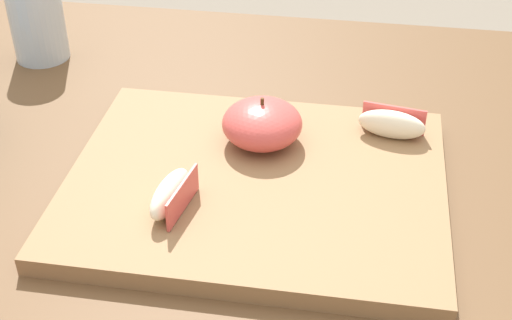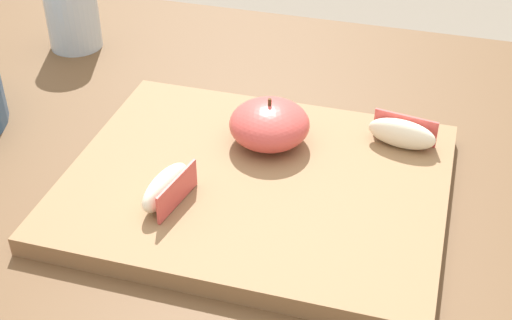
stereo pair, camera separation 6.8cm
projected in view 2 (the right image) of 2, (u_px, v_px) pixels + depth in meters
The scene contains 6 objects.
dining_table at pixel (310, 277), 0.76m from camera, with size 1.43×0.81×0.78m.
cutting_board at pixel (256, 185), 0.70m from camera, with size 0.36×0.29×0.02m.
apple_half_skin_up at pixel (269, 124), 0.73m from camera, with size 0.08×0.08×0.05m.
apple_wedge_left at pixel (167, 187), 0.65m from camera, with size 0.04×0.07×0.03m.
apple_wedge_right at pixel (402, 133), 0.73m from camera, with size 0.07×0.04×0.03m.
drinking_glass_water at pixel (71, 9), 0.93m from camera, with size 0.07×0.07×0.10m.
Camera 2 is at (0.10, -0.54, 1.21)m, focal length 50.78 mm.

